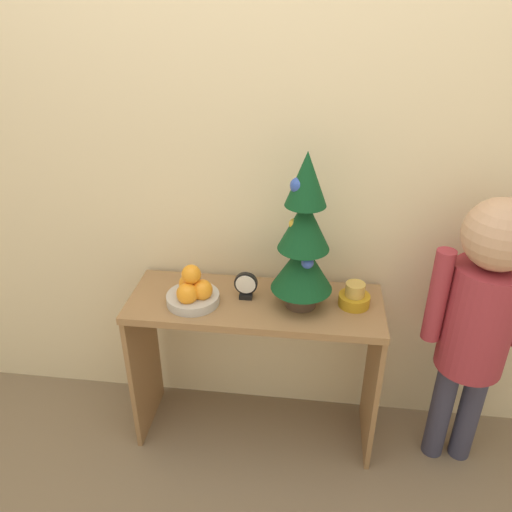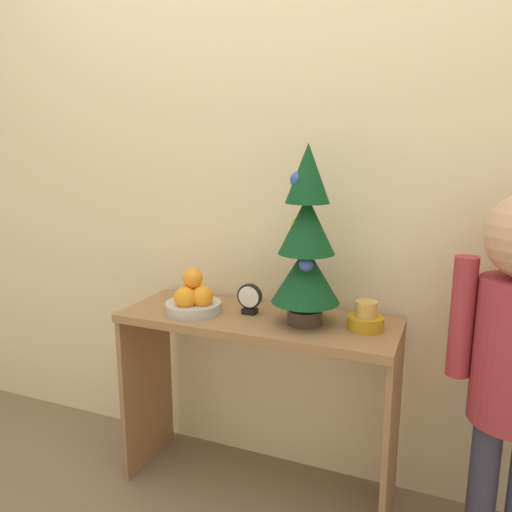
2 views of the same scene
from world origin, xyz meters
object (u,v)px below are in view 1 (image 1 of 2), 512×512
(fruit_bowl, at_px, (193,291))
(desk_clock, at_px, (246,286))
(singing_bowl, at_px, (354,297))
(mini_tree, at_px, (304,238))
(child_figure, at_px, (481,309))

(fruit_bowl, relative_size, desk_clock, 1.84)
(singing_bowl, bearing_deg, desk_clock, 179.92)
(mini_tree, height_order, child_figure, mini_tree)
(fruit_bowl, bearing_deg, desk_clock, 17.24)
(singing_bowl, bearing_deg, child_figure, -6.09)
(child_figure, bearing_deg, desk_clock, 176.80)
(mini_tree, distance_m, fruit_bowl, 0.48)
(child_figure, bearing_deg, singing_bowl, 173.91)
(singing_bowl, xyz_separation_m, desk_clock, (-0.42, 0.00, 0.02))
(fruit_bowl, xyz_separation_m, child_figure, (1.07, 0.01, 0.00))
(desk_clock, distance_m, child_figure, 0.87)
(fruit_bowl, relative_size, child_figure, 0.17)
(fruit_bowl, height_order, child_figure, child_figure)
(mini_tree, xyz_separation_m, desk_clock, (-0.22, 0.02, -0.23))
(desk_clock, bearing_deg, mini_tree, -6.17)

